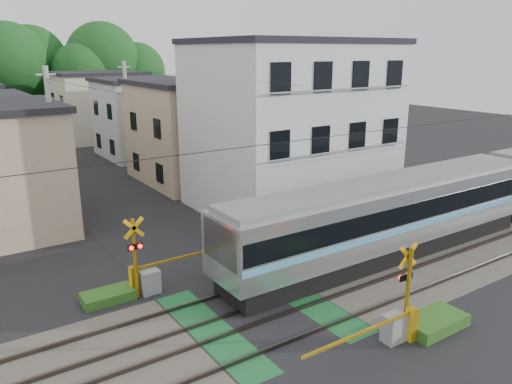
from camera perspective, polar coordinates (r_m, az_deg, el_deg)
ground at (r=17.50m, az=0.55°, el=-13.86°), size 120.00×120.00×0.00m
track_bed at (r=17.48m, az=0.55°, el=-13.76°), size 120.00×120.00×0.14m
commuter_train at (r=28.99m, az=26.13°, el=0.54°), size 33.76×2.63×3.46m
crossing_signal_near at (r=16.36m, az=15.90°, el=-13.95°), size 4.74×0.65×3.09m
crossing_signal_far at (r=19.01m, az=-12.37°, el=-9.31°), size 4.74×0.65×3.09m
apartment_block at (r=28.17m, az=3.95°, el=7.61°), size 10.20×8.36×9.30m
houses_row at (r=39.82m, az=-20.87°, el=6.99°), size 22.07×31.35×6.80m
tree_hill at (r=62.56m, az=-26.22°, el=11.87°), size 40.00×11.88×11.98m
catenary at (r=19.90m, az=14.93°, el=0.81°), size 60.00×5.04×7.00m
utility_poles at (r=36.61m, az=-21.90°, el=7.52°), size 7.90×42.00×8.00m
pedestrian at (r=41.91m, az=-20.22°, el=3.98°), size 0.60×0.45×1.51m
weed_patches at (r=18.28m, az=5.36°, el=-11.90°), size 10.25×8.80×0.40m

